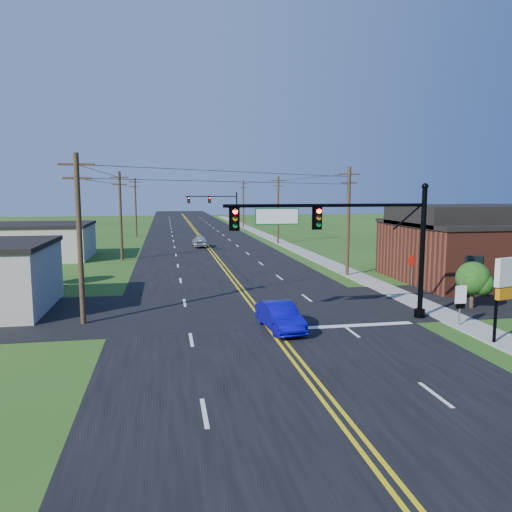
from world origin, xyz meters
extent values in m
plane|color=#1D4D16|center=(0.00, 0.00, 0.00)|extent=(260.00, 260.00, 0.00)
cube|color=black|center=(0.00, 50.00, 0.02)|extent=(16.00, 220.00, 0.04)
cube|color=black|center=(0.00, 12.00, 0.02)|extent=(70.00, 10.00, 0.04)
cube|color=gray|center=(10.50, 40.00, 0.04)|extent=(2.00, 160.00, 0.08)
cylinder|color=black|center=(8.80, 8.00, 3.60)|extent=(0.28, 0.28, 7.20)
cylinder|color=black|center=(8.80, 8.00, 0.25)|extent=(0.60, 0.60, 0.50)
sphere|color=black|center=(8.80, 8.00, 7.30)|extent=(0.36, 0.36, 0.36)
cylinder|color=black|center=(3.30, 8.00, 6.30)|extent=(11.00, 0.18, 0.18)
cube|color=#04551C|center=(0.60, 8.00, 5.75)|extent=(2.30, 0.06, 0.85)
cylinder|color=black|center=(8.80, 80.00, 3.60)|extent=(0.28, 0.28, 7.20)
cylinder|color=black|center=(8.80, 80.00, 0.25)|extent=(0.60, 0.60, 0.50)
sphere|color=black|center=(8.80, 80.00, 7.30)|extent=(0.36, 0.36, 0.36)
cylinder|color=black|center=(3.80, 80.00, 6.00)|extent=(10.00, 0.18, 0.18)
cube|color=#04551C|center=(0.60, 80.00, 5.45)|extent=(2.30, 0.06, 0.85)
cube|color=#5F271B|center=(20.00, 18.00, 2.20)|extent=(14.00, 11.00, 4.40)
cube|color=black|center=(20.00, 18.00, 4.55)|extent=(14.20, 11.20, 0.30)
cube|color=beige|center=(-19.00, 38.00, 1.70)|extent=(12.00, 9.00, 3.40)
cube|color=black|center=(-19.00, 38.00, 3.55)|extent=(12.20, 9.20, 0.30)
cylinder|color=#322316|center=(-9.50, 10.00, 4.50)|extent=(0.28, 0.28, 9.00)
cube|color=#322316|center=(-9.50, 10.00, 8.40)|extent=(1.80, 0.12, 0.12)
cube|color=#322316|center=(-9.50, 10.00, 7.70)|extent=(1.40, 0.12, 0.12)
cylinder|color=#322316|center=(-9.50, 35.00, 4.50)|extent=(0.28, 0.28, 9.00)
cube|color=#322316|center=(-9.50, 35.00, 8.40)|extent=(1.80, 0.12, 0.12)
cube|color=#322316|center=(-9.50, 35.00, 7.70)|extent=(1.40, 0.12, 0.12)
cylinder|color=#322316|center=(-9.50, 62.00, 4.50)|extent=(0.28, 0.28, 9.00)
cube|color=#322316|center=(-9.50, 62.00, 8.40)|extent=(1.80, 0.12, 0.12)
cube|color=#322316|center=(-9.50, 62.00, 7.70)|extent=(1.40, 0.12, 0.12)
cylinder|color=#322316|center=(9.80, 22.00, 4.50)|extent=(0.28, 0.28, 9.00)
cube|color=#322316|center=(9.80, 22.00, 8.40)|extent=(1.80, 0.12, 0.12)
cube|color=#322316|center=(9.80, 22.00, 7.70)|extent=(1.40, 0.12, 0.12)
cylinder|color=#322316|center=(9.80, 48.00, 4.50)|extent=(0.28, 0.28, 9.00)
cube|color=#322316|center=(9.80, 48.00, 8.40)|extent=(1.80, 0.12, 0.12)
cube|color=#322316|center=(9.80, 48.00, 7.70)|extent=(1.40, 0.12, 0.12)
cylinder|color=#322316|center=(9.80, 78.00, 4.50)|extent=(0.28, 0.28, 9.00)
cube|color=#322316|center=(9.80, 78.00, 8.40)|extent=(1.80, 0.12, 0.12)
cube|color=#322316|center=(9.80, 78.00, 7.70)|extent=(1.40, 0.12, 0.12)
cylinder|color=#322316|center=(16.00, 26.00, 0.92)|extent=(0.24, 0.24, 1.85)
sphere|color=#1C400F|center=(16.00, 26.00, 2.60)|extent=(3.00, 3.00, 3.00)
cylinder|color=#322316|center=(13.00, 9.50, 0.66)|extent=(0.24, 0.24, 1.32)
sphere|color=#1C400F|center=(13.00, 9.50, 1.86)|extent=(2.00, 2.00, 2.00)
cylinder|color=#322316|center=(-14.00, 22.00, 0.77)|extent=(0.24, 0.24, 1.54)
sphere|color=#1C400F|center=(-14.00, 22.00, 2.17)|extent=(2.40, 2.40, 2.40)
imported|color=#0C08AE|center=(0.54, 6.94, 0.69)|extent=(1.88, 4.33, 1.39)
imported|color=#B2B2B7|center=(-0.84, 45.61, 0.73)|extent=(1.85, 4.35, 1.47)
cylinder|color=slate|center=(9.96, 6.00, 1.26)|extent=(0.08, 0.08, 2.52)
cube|color=white|center=(9.96, 5.97, 2.01)|extent=(0.63, 0.04, 0.34)
cube|color=white|center=(9.96, 5.97, 1.55)|extent=(0.63, 0.04, 0.63)
cube|color=black|center=(9.96, 5.97, 1.09)|extent=(0.52, 0.04, 0.25)
cylinder|color=slate|center=(12.90, 16.78, 1.09)|extent=(0.07, 0.07, 2.19)
cylinder|color=#AA1309|center=(12.90, 16.75, 1.93)|extent=(0.83, 0.06, 0.83)
cylinder|color=black|center=(9.85, 3.00, 1.96)|extent=(0.19, 0.19, 3.92)
cube|color=silver|center=(10.50, 3.00, 3.38)|extent=(1.95, 0.87, 1.31)
cube|color=#CC720C|center=(10.50, 3.00, 2.40)|extent=(1.73, 0.78, 0.54)
camera|label=1|loc=(-5.09, -17.12, 7.05)|focal=35.00mm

